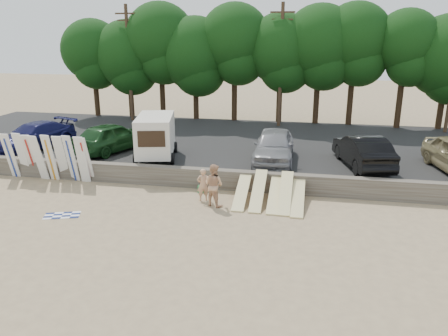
# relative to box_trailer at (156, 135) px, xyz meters

# --- Properties ---
(ground) EXTENTS (120.00, 120.00, 0.00)m
(ground) POSITION_rel_box_trailer_xyz_m (4.17, -5.43, -2.07)
(ground) COLOR tan
(ground) RESTS_ON ground
(seawall) EXTENTS (44.00, 0.50, 1.00)m
(seawall) POSITION_rel_box_trailer_xyz_m (4.17, -2.43, -1.57)
(seawall) COLOR #6B6356
(seawall) RESTS_ON ground
(parking_lot) EXTENTS (44.00, 14.50, 0.70)m
(parking_lot) POSITION_rel_box_trailer_xyz_m (4.17, 5.07, -1.72)
(parking_lot) COLOR #282828
(parking_lot) RESTS_ON ground
(treeline) EXTENTS (33.13, 6.25, 9.32)m
(treeline) POSITION_rel_box_trailer_xyz_m (4.01, 12.08, 4.46)
(treeline) COLOR #382616
(treeline) RESTS_ON parking_lot
(utility_poles) EXTENTS (25.80, 0.26, 9.00)m
(utility_poles) POSITION_rel_box_trailer_xyz_m (6.17, 10.57, 3.36)
(utility_poles) COLOR #473321
(utility_poles) RESTS_ON parking_lot
(box_trailer) EXTENTS (2.87, 4.16, 2.44)m
(box_trailer) POSITION_rel_box_trailer_xyz_m (0.00, 0.00, 0.00)
(box_trailer) COLOR silver
(box_trailer) RESTS_ON parking_lot
(car_0) EXTENTS (3.87, 5.90, 1.59)m
(car_0) POSITION_rel_box_trailer_xyz_m (-8.11, 0.57, -0.57)
(car_0) COLOR #131443
(car_0) RESTS_ON parking_lot
(car_1) EXTENTS (3.83, 5.60, 1.77)m
(car_1) POSITION_rel_box_trailer_xyz_m (-3.14, 0.93, -0.48)
(car_1) COLOR #153C19
(car_1) RESTS_ON parking_lot
(car_2) EXTENTS (2.26, 5.34, 1.80)m
(car_2) POSITION_rel_box_trailer_xyz_m (6.64, 0.58, -0.46)
(car_2) COLOR gray
(car_2) RESTS_ON parking_lot
(car_3) EXTENTS (3.01, 5.49, 1.71)m
(car_3) POSITION_rel_box_trailer_xyz_m (11.36, 0.57, -0.51)
(car_3) COLOR black
(car_3) RESTS_ON parking_lot
(surfboard_upright_0) EXTENTS (0.51, 0.70, 2.54)m
(surfboard_upright_0) POSITION_rel_box_trailer_xyz_m (-7.17, -2.97, -0.80)
(surfboard_upright_0) COLOR white
(surfboard_upright_0) RESTS_ON ground
(surfboard_upright_1) EXTENTS (0.54, 0.67, 2.55)m
(surfboard_upright_1) POSITION_rel_box_trailer_xyz_m (-6.59, -2.78, -0.79)
(surfboard_upright_1) COLOR white
(surfboard_upright_1) RESTS_ON ground
(surfboard_upright_2) EXTENTS (0.59, 0.89, 2.50)m
(surfboard_upright_2) POSITION_rel_box_trailer_xyz_m (-6.07, -2.78, -0.82)
(surfboard_upright_2) COLOR white
(surfboard_upright_2) RESTS_ON ground
(surfboard_upright_3) EXTENTS (0.57, 0.76, 2.53)m
(surfboard_upright_3) POSITION_rel_box_trailer_xyz_m (-5.40, -3.08, -0.80)
(surfboard_upright_3) COLOR white
(surfboard_upright_3) RESTS_ON ground
(surfboard_upright_4) EXTENTS (0.53, 0.61, 2.56)m
(surfboard_upright_4) POSITION_rel_box_trailer_xyz_m (-4.81, -2.97, -0.79)
(surfboard_upright_4) COLOR white
(surfboard_upright_4) RESTS_ON ground
(surfboard_upright_5) EXTENTS (0.59, 0.81, 2.52)m
(surfboard_upright_5) POSITION_rel_box_trailer_xyz_m (-4.24, -2.85, -0.81)
(surfboard_upright_5) COLOR white
(surfboard_upright_5) RESTS_ON ground
(surfboard_upright_6) EXTENTS (0.56, 0.63, 2.56)m
(surfboard_upright_6) POSITION_rel_box_trailer_xyz_m (-3.65, -2.90, -0.79)
(surfboard_upright_6) COLOR white
(surfboard_upright_6) RESTS_ON ground
(surfboard_upright_7) EXTENTS (0.53, 0.77, 2.52)m
(surfboard_upright_7) POSITION_rel_box_trailer_xyz_m (-2.80, -2.92, -0.80)
(surfboard_upright_7) COLOR white
(surfboard_upright_7) RESTS_ON ground
(surfboard_upright_8) EXTENTS (0.51, 0.58, 2.56)m
(surfboard_upright_8) POSITION_rel_box_trailer_xyz_m (-2.96, -3.01, -0.78)
(surfboard_upright_8) COLOR white
(surfboard_upright_8) RESTS_ON ground
(surfboard_low_0) EXTENTS (0.56, 2.88, 0.98)m
(surfboard_low_0) POSITION_rel_box_trailer_xyz_m (5.57, -3.88, -1.57)
(surfboard_low_0) COLOR beige
(surfboard_low_0) RESTS_ON ground
(surfboard_low_1) EXTENTS (0.56, 2.81, 1.17)m
(surfboard_low_1) POSITION_rel_box_trailer_xyz_m (6.34, -3.93, -1.48)
(surfboard_low_1) COLOR beige
(surfboard_low_1) RESTS_ON ground
(surfboard_low_2) EXTENTS (0.56, 2.89, 0.95)m
(surfboard_low_2) POSITION_rel_box_trailer_xyz_m (7.12, -3.94, -1.59)
(surfboard_low_2) COLOR beige
(surfboard_low_2) RESTS_ON ground
(surfboard_low_3) EXTENTS (0.56, 2.81, 1.19)m
(surfboard_low_3) POSITION_rel_box_trailer_xyz_m (7.60, -3.99, -1.47)
(surfboard_low_3) COLOR beige
(surfboard_low_3) RESTS_ON ground
(surfboard_low_4) EXTENTS (0.56, 2.91, 0.86)m
(surfboard_low_4) POSITION_rel_box_trailer_xyz_m (8.17, -4.06, -1.63)
(surfboard_low_4) COLOR beige
(surfboard_low_4) RESTS_ON ground
(beachgoer_a) EXTENTS (0.68, 0.60, 1.56)m
(beachgoer_a) POSITION_rel_box_trailer_xyz_m (3.76, -4.20, -1.28)
(beachgoer_a) COLOR tan
(beachgoer_a) RESTS_ON ground
(beachgoer_b) EXTENTS (1.17, 1.07, 1.96)m
(beachgoer_b) POSITION_rel_box_trailer_xyz_m (4.39, -4.68, -1.09)
(beachgoer_b) COLOR tan
(beachgoer_b) RESTS_ON ground
(cooler) EXTENTS (0.41, 0.34, 0.32)m
(cooler) POSITION_rel_box_trailer_xyz_m (3.42, -3.09, -1.91)
(cooler) COLOR #258942
(cooler) RESTS_ON ground
(gear_bag) EXTENTS (0.32, 0.28, 0.22)m
(gear_bag) POSITION_rel_box_trailer_xyz_m (7.02, -3.03, -1.96)
(gear_bag) COLOR orange
(gear_bag) RESTS_ON ground
(beach_towel) EXTENTS (1.91, 1.91, 0.00)m
(beach_towel) POSITION_rel_box_trailer_xyz_m (-1.81, -7.12, -2.06)
(beach_towel) COLOR white
(beach_towel) RESTS_ON ground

